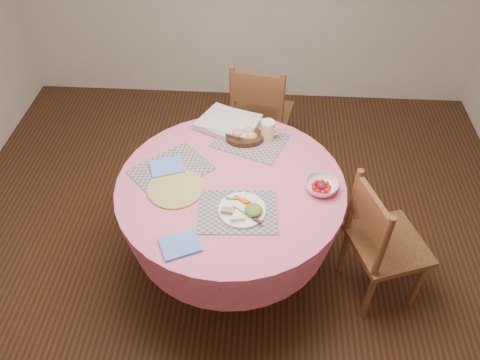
% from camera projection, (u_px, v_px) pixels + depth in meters
% --- Properties ---
extents(ground, '(4.00, 4.00, 0.00)m').
position_uv_depth(ground, '(232.00, 266.00, 3.03)').
color(ground, '#331C0F').
rests_on(ground, ground).
extents(room_envelope, '(4.01, 4.01, 2.71)m').
position_uv_depth(room_envelope, '(227.00, 9.00, 1.84)').
color(room_envelope, silver).
rests_on(room_envelope, ground).
extents(dining_table, '(1.24, 1.24, 0.75)m').
position_uv_depth(dining_table, '(231.00, 208.00, 2.64)').
color(dining_table, pink).
rests_on(dining_table, ground).
extents(chair_right, '(0.50, 0.51, 0.88)m').
position_uv_depth(chair_right, '(381.00, 242.00, 2.59)').
color(chair_right, brown).
rests_on(chair_right, ground).
extents(chair_back, '(0.49, 0.48, 0.91)m').
position_uv_depth(chair_back, '(260.00, 114.00, 3.43)').
color(chair_back, brown).
rests_on(chair_back, ground).
extents(placemat_front, '(0.42, 0.32, 0.01)m').
position_uv_depth(placemat_front, '(238.00, 212.00, 2.36)').
color(placemat_front, '#136C5A').
rests_on(placemat_front, dining_table).
extents(placemat_left, '(0.50, 0.49, 0.01)m').
position_uv_depth(placemat_left, '(171.00, 170.00, 2.58)').
color(placemat_left, '#136C5A').
rests_on(placemat_left, dining_table).
extents(placemat_back, '(0.48, 0.42, 0.01)m').
position_uv_depth(placemat_back, '(250.00, 141.00, 2.77)').
color(placemat_back, '#136C5A').
rests_on(placemat_back, dining_table).
extents(wicker_trivet, '(0.30, 0.30, 0.01)m').
position_uv_depth(wicker_trivet, '(176.00, 188.00, 2.47)').
color(wicker_trivet, '#A28446').
rests_on(wicker_trivet, dining_table).
extents(napkin_near, '(0.22, 0.20, 0.01)m').
position_uv_depth(napkin_near, '(180.00, 245.00, 2.20)').
color(napkin_near, '#587AE3').
rests_on(napkin_near, dining_table).
extents(napkin_far, '(0.22, 0.20, 0.01)m').
position_uv_depth(napkin_far, '(167.00, 167.00, 2.59)').
color(napkin_far, '#587AE3').
rests_on(napkin_far, placemat_left).
extents(dinner_plate, '(0.24, 0.24, 0.05)m').
position_uv_depth(dinner_plate, '(244.00, 210.00, 2.34)').
color(dinner_plate, white).
rests_on(dinner_plate, placemat_front).
extents(bread_bowl, '(0.23, 0.23, 0.08)m').
position_uv_depth(bread_bowl, '(245.00, 136.00, 2.75)').
color(bread_bowl, black).
rests_on(bread_bowl, placemat_back).
extents(latte_mug, '(0.12, 0.08, 0.12)m').
position_uv_depth(latte_mug, '(268.00, 130.00, 2.74)').
color(latte_mug, beige).
rests_on(latte_mug, placemat_back).
extents(fruit_bowl, '(0.21, 0.21, 0.06)m').
position_uv_depth(fruit_bowl, '(321.00, 186.00, 2.46)').
color(fruit_bowl, white).
rests_on(fruit_bowl, dining_table).
extents(newspaper_stack, '(0.42, 0.39, 0.04)m').
position_uv_depth(newspaper_stack, '(229.00, 123.00, 2.85)').
color(newspaper_stack, silver).
rests_on(newspaper_stack, dining_table).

